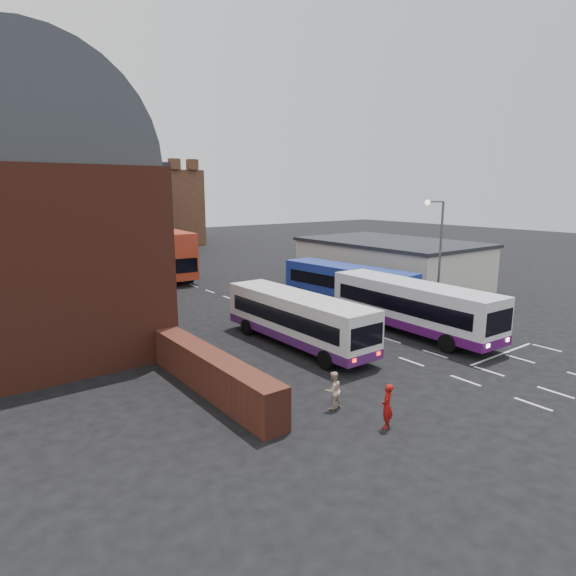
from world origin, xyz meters
TOP-DOWN VIEW (x-y plane):
  - ground at (0.00, 0.00)m, footprint 180.00×180.00m
  - railway_station at (-15.50, 21.00)m, footprint 12.00×28.00m
  - forecourt_wall at (-10.20, 2.00)m, footprint 1.20×10.00m
  - cream_building at (15.00, 14.00)m, footprint 10.40×16.40m
  - brick_terrace at (-6.00, 46.00)m, footprint 22.00×10.00m
  - castle_keep at (6.00, 66.00)m, footprint 22.00×22.00m
  - bus_white_outbound at (-3.10, 4.98)m, footprint 2.79×10.93m
  - bus_white_inbound at (4.18, 2.65)m, footprint 3.26×11.82m
  - bus_blue at (6.00, 10.32)m, footprint 3.65×11.63m
  - bus_red_double at (-0.31, 30.86)m, footprint 3.94×12.47m
  - street_lamp at (8.32, 4.01)m, footprint 1.66×0.49m
  - pedestrian_red at (-6.48, -4.85)m, footprint 0.76×0.68m
  - pedestrian_beige at (-7.01, -2.42)m, footprint 0.80×0.64m

SIDE VIEW (x-z plane):
  - ground at x=0.00m, z-range 0.00..0.00m
  - pedestrian_beige at x=-7.01m, z-range 0.00..1.60m
  - pedestrian_red at x=-6.48m, z-range 0.00..1.74m
  - forecourt_wall at x=-10.20m, z-range 0.00..1.80m
  - bus_white_outbound at x=-3.10m, z-range 0.27..3.25m
  - bus_blue at x=6.00m, z-range 0.28..3.40m
  - bus_white_inbound at x=4.18m, z-range 0.29..3.49m
  - cream_building at x=15.00m, z-range 0.03..4.28m
  - bus_red_double at x=-0.31m, z-range 0.15..5.06m
  - street_lamp at x=8.32m, z-range 0.85..9.08m
  - brick_terrace at x=-6.00m, z-range 0.00..11.00m
  - castle_keep at x=6.00m, z-range 0.00..12.00m
  - railway_station at x=-15.50m, z-range -0.36..15.64m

